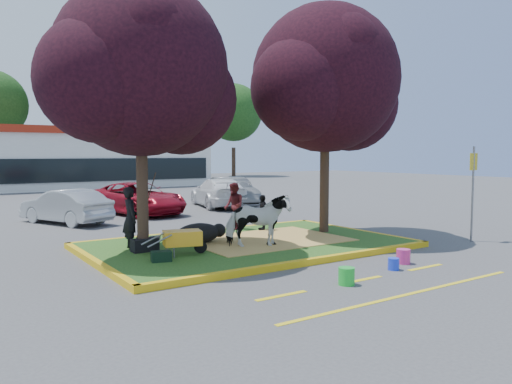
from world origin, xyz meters
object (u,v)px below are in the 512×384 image
wheelbarrow (183,238)px  bucket_green (346,276)px  bucket_blue (394,264)px  car_silver (66,206)px  sign_post (473,182)px  bucket_pink (403,256)px  cow (258,221)px  handler (130,218)px  calf (198,233)px

wheelbarrow → bucket_green: wheelbarrow is taller
bucket_blue → car_silver: 12.28m
sign_post → bucket_pink: sign_post is taller
cow → car_silver: bearing=41.0°
handler → car_silver: size_ratio=0.41×
wheelbarrow → bucket_pink: (4.12, -3.04, -0.38)m
handler → bucket_blue: handler is taller
calf → car_silver: bearing=120.7°
bucket_green → bucket_blue: bucket_green is taller
cow → calf: bearing=60.3°
calf → wheelbarrow: (-1.02, -1.19, 0.13)m
bucket_blue → cow: bearing=113.7°
sign_post → bucket_blue: sign_post is taller
handler → car_silver: handler is taller
sign_post → bucket_blue: (-4.70, -1.19, -1.58)m
wheelbarrow → bucket_pink: size_ratio=4.60×
handler → wheelbarrow: 1.69m
sign_post → bucket_pink: size_ratio=8.11×
wheelbarrow → car_silver: 8.23m
calf → sign_post: 7.98m
bucket_pink → car_silver: car_silver is taller
bucket_blue → wheelbarrow: bearing=135.9°
wheelbarrow → sign_post: (8.15, -2.15, 1.16)m
calf → bucket_blue: (2.43, -4.53, -0.29)m
bucket_pink → cow: bearing=125.7°
sign_post → cow: bearing=156.5°
bucket_pink → bucket_blue: bearing=-156.2°
sign_post → bucket_green: (-6.43, -1.52, -1.54)m
cow → bucket_green: cow is taller
bucket_green → wheelbarrow: bearing=115.1°
handler → bucket_pink: size_ratio=4.61×
bucket_blue → car_silver: bearing=110.0°
cow → car_silver: size_ratio=0.42×
calf → handler: 1.84m
cow → bucket_pink: cow is taller
bucket_green → bucket_blue: 1.76m
calf → bucket_blue: calf is taller
handler → sign_post: (8.88, -3.62, 0.78)m
car_silver → calf: bearing=80.8°
bucket_pink → bucket_green: bearing=-165.3°
sign_post → bucket_green: size_ratio=8.05×
cow → bucket_pink: bearing=-121.8°
cow → bucket_pink: (2.09, -2.91, -0.66)m
bucket_green → car_silver: car_silver is taller
cow → bucket_blue: bearing=-133.8°
cow → bucket_pink: size_ratio=4.75×
bucket_pink → calf: bearing=126.3°
wheelbarrow → bucket_pink: 5.14m
sign_post → wheelbarrow: bearing=160.0°
cow → bucket_blue: (1.41, -3.21, -0.70)m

